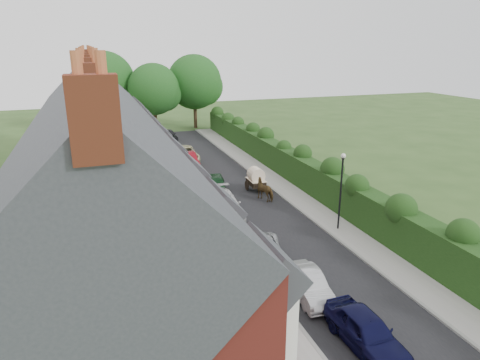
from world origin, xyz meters
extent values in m
plane|color=#2D4C1E|center=(0.00, 0.00, 0.00)|extent=(140.00, 140.00, 0.00)
cube|color=black|center=(-0.50, 11.00, 0.01)|extent=(6.00, 58.00, 0.02)
cube|color=gray|center=(3.60, 11.00, 0.06)|extent=(2.20, 58.00, 0.12)
cube|color=gray|center=(-4.35, 11.00, 0.06)|extent=(1.70, 58.00, 0.12)
cube|color=gray|center=(2.55, 11.00, 0.07)|extent=(0.18, 58.00, 0.13)
cube|color=gray|center=(-3.55, 11.00, 0.07)|extent=(0.18, 58.00, 0.13)
cube|color=black|center=(5.40, 11.00, 1.25)|extent=(1.50, 58.00, 2.50)
cube|color=maroon|center=(-11.00, 10.00, 3.25)|extent=(8.00, 40.00, 6.50)
cube|color=#2C2E35|center=(-11.00, 10.00, 6.50)|extent=(8.00, 40.20, 8.00)
cube|color=white|center=(-6.65, -8.10, 2.60)|extent=(0.70, 2.40, 5.20)
cube|color=black|center=(-6.28, -8.10, 3.80)|extent=(0.06, 1.80, 1.60)
cube|color=#2C2E35|center=(-6.80, -8.10, 5.60)|extent=(1.70, 2.60, 1.70)
cube|color=#3F2D2D|center=(-6.96, -6.00, 1.05)|extent=(0.08, 0.90, 2.10)
cube|color=white|center=(-6.95, -6.10, 4.40)|extent=(0.12, 1.20, 1.60)
cube|color=white|center=(-6.65, -3.10, 2.60)|extent=(0.70, 2.40, 5.20)
cube|color=black|center=(-6.28, -3.10, 1.40)|extent=(0.06, 1.80, 1.60)
cube|color=black|center=(-6.28, -3.10, 3.80)|extent=(0.06, 1.80, 1.60)
cube|color=#2C2E35|center=(-6.80, -3.10, 5.60)|extent=(1.70, 2.60, 1.70)
cube|color=#3F2D2D|center=(-6.96, -1.00, 1.05)|extent=(0.08, 0.90, 2.10)
cube|color=white|center=(-6.95, -1.10, 4.40)|extent=(0.12, 1.20, 1.60)
cube|color=white|center=(-6.65, 1.90, 2.60)|extent=(0.70, 2.40, 5.20)
cube|color=black|center=(-6.28, 1.90, 1.40)|extent=(0.06, 1.80, 1.60)
cube|color=black|center=(-6.28, 1.90, 3.80)|extent=(0.06, 1.80, 1.60)
cube|color=#2C2E35|center=(-6.80, 1.90, 5.60)|extent=(1.70, 2.60, 1.70)
cube|color=#3F2D2D|center=(-6.96, 4.00, 1.05)|extent=(0.08, 0.90, 2.10)
cube|color=white|center=(-6.95, 3.90, 4.40)|extent=(0.12, 1.20, 1.60)
cube|color=white|center=(-6.65, 6.90, 2.60)|extent=(0.70, 2.40, 5.20)
cube|color=black|center=(-6.28, 6.90, 1.40)|extent=(0.06, 1.80, 1.60)
cube|color=black|center=(-6.28, 6.90, 3.80)|extent=(0.06, 1.80, 1.60)
cube|color=#2C2E35|center=(-6.80, 6.90, 5.60)|extent=(1.70, 2.60, 1.70)
cube|color=#3F2D2D|center=(-6.96, 9.00, 1.05)|extent=(0.08, 0.90, 2.10)
cube|color=white|center=(-6.95, 8.90, 4.40)|extent=(0.12, 1.20, 1.60)
cube|color=white|center=(-6.65, 11.90, 2.60)|extent=(0.70, 2.40, 5.20)
cube|color=black|center=(-6.28, 11.90, 1.40)|extent=(0.06, 1.80, 1.60)
cube|color=black|center=(-6.28, 11.90, 3.80)|extent=(0.06, 1.80, 1.60)
cube|color=#2C2E35|center=(-6.80, 11.90, 5.60)|extent=(1.70, 2.60, 1.70)
cube|color=#3F2D2D|center=(-6.96, 14.00, 1.05)|extent=(0.08, 0.90, 2.10)
cube|color=white|center=(-6.95, 13.90, 4.40)|extent=(0.12, 1.20, 1.60)
cube|color=white|center=(-6.65, 16.90, 2.60)|extent=(0.70, 2.40, 5.20)
cube|color=black|center=(-6.28, 16.90, 1.40)|extent=(0.06, 1.80, 1.60)
cube|color=black|center=(-6.28, 16.90, 3.80)|extent=(0.06, 1.80, 1.60)
cube|color=#2C2E35|center=(-6.80, 16.90, 5.60)|extent=(1.70, 2.60, 1.70)
cube|color=#3F2D2D|center=(-6.96, 19.00, 1.05)|extent=(0.08, 0.90, 2.10)
cube|color=white|center=(-6.95, 18.90, 4.40)|extent=(0.12, 1.20, 1.60)
cube|color=white|center=(-6.65, 21.90, 2.60)|extent=(0.70, 2.40, 5.20)
cube|color=black|center=(-6.28, 21.90, 1.40)|extent=(0.06, 1.80, 1.60)
cube|color=black|center=(-6.28, 21.90, 3.80)|extent=(0.06, 1.80, 1.60)
cube|color=#2C2E35|center=(-6.80, 21.90, 5.60)|extent=(1.70, 2.60, 1.70)
cube|color=#3F2D2D|center=(-6.96, 24.00, 1.05)|extent=(0.08, 0.90, 2.10)
cube|color=white|center=(-6.95, 23.90, 4.40)|extent=(0.12, 1.20, 1.60)
cube|color=white|center=(-6.65, 26.90, 2.60)|extent=(0.70, 2.40, 5.20)
cube|color=black|center=(-6.28, 26.90, 1.40)|extent=(0.06, 1.80, 1.60)
cube|color=black|center=(-6.28, 26.90, 3.80)|extent=(0.06, 1.80, 1.60)
cube|color=#2C2E35|center=(-6.80, 26.90, 5.60)|extent=(1.70, 2.60, 1.70)
cube|color=#3F2D2D|center=(-6.96, 29.00, 1.05)|extent=(0.08, 0.90, 2.10)
cube|color=white|center=(-6.95, 28.90, 4.40)|extent=(0.12, 1.20, 1.60)
cube|color=brown|center=(-11.00, -10.00, 10.30)|extent=(0.90, 0.50, 1.60)
cylinder|color=#A85832|center=(-11.20, -10.00, 11.25)|extent=(0.20, 0.20, 0.50)
cylinder|color=#A85832|center=(-10.80, -10.00, 11.25)|extent=(0.20, 0.20, 0.50)
cube|color=brown|center=(-11.00, -5.00, 10.30)|extent=(0.90, 0.50, 1.60)
cylinder|color=#A85832|center=(-11.20, -5.00, 11.25)|extent=(0.20, 0.20, 0.50)
cylinder|color=#A85832|center=(-10.80, -5.00, 11.25)|extent=(0.20, 0.20, 0.50)
cube|color=brown|center=(-11.00, 0.00, 10.30)|extent=(0.90, 0.50, 1.60)
cylinder|color=#A85832|center=(-11.20, 0.00, 11.25)|extent=(0.20, 0.20, 0.50)
cylinder|color=#A85832|center=(-10.80, 0.00, 11.25)|extent=(0.20, 0.20, 0.50)
cube|color=brown|center=(-11.00, 5.00, 10.30)|extent=(0.90, 0.50, 1.60)
cylinder|color=#A85832|center=(-11.20, 5.00, 11.25)|extent=(0.20, 0.20, 0.50)
cylinder|color=#A85832|center=(-10.80, 5.00, 11.25)|extent=(0.20, 0.20, 0.50)
cube|color=brown|center=(-11.00, 10.00, 10.30)|extent=(0.90, 0.50, 1.60)
cylinder|color=#A85832|center=(-11.20, 10.00, 11.25)|extent=(0.20, 0.20, 0.50)
cylinder|color=#A85832|center=(-10.80, 10.00, 11.25)|extent=(0.20, 0.20, 0.50)
cube|color=brown|center=(-11.00, 15.00, 10.30)|extent=(0.90, 0.50, 1.60)
cylinder|color=#A85832|center=(-11.20, 15.00, 11.25)|extent=(0.20, 0.20, 0.50)
cylinder|color=#A85832|center=(-10.80, 15.00, 11.25)|extent=(0.20, 0.20, 0.50)
cube|color=brown|center=(-11.00, 20.00, 10.30)|extent=(0.90, 0.50, 1.60)
cylinder|color=#A85832|center=(-11.20, 20.00, 11.25)|extent=(0.20, 0.20, 0.50)
cylinder|color=#A85832|center=(-10.80, 20.00, 11.25)|extent=(0.20, 0.20, 0.50)
cube|color=brown|center=(-11.00, 25.00, 10.30)|extent=(0.90, 0.50, 1.60)
cylinder|color=#A85832|center=(-11.20, 25.00, 11.25)|extent=(0.20, 0.20, 0.50)
cylinder|color=#A85832|center=(-10.80, 25.00, 11.25)|extent=(0.20, 0.20, 0.50)
cube|color=brown|center=(-11.00, 30.00, 10.30)|extent=(0.90, 0.50, 1.60)
cylinder|color=#A85832|center=(-11.20, 30.00, 11.25)|extent=(0.20, 0.20, 0.50)
cylinder|color=#A85832|center=(-10.80, 30.00, 11.25)|extent=(0.20, 0.20, 0.50)
cube|color=brown|center=(-5.35, -2.50, 0.45)|extent=(0.30, 4.70, 0.90)
cube|color=brown|center=(-5.35, 2.50, 0.45)|extent=(0.30, 4.70, 0.90)
cube|color=brown|center=(-5.35, 7.50, 0.45)|extent=(0.30, 4.70, 0.90)
cube|color=brown|center=(-5.35, 12.50, 0.45)|extent=(0.30, 4.70, 0.90)
cube|color=brown|center=(-5.35, 17.50, 0.45)|extent=(0.30, 4.70, 0.90)
cube|color=brown|center=(-5.35, 22.50, 0.45)|extent=(0.30, 4.70, 0.90)
cube|color=brown|center=(-5.35, 27.50, 0.45)|extent=(0.30, 4.70, 0.90)
cube|color=brown|center=(-5.35, -5.00, 0.55)|extent=(0.35, 0.35, 1.10)
cube|color=brown|center=(-5.35, 0.00, 0.55)|extent=(0.35, 0.35, 1.10)
cube|color=brown|center=(-5.35, 5.00, 0.55)|extent=(0.35, 0.35, 1.10)
cube|color=brown|center=(-5.35, 10.00, 0.55)|extent=(0.35, 0.35, 1.10)
cube|color=brown|center=(-5.35, 15.00, 0.55)|extent=(0.35, 0.35, 1.10)
cube|color=brown|center=(-5.35, 20.00, 0.55)|extent=(0.35, 0.35, 1.10)
cube|color=brown|center=(-5.35, 25.00, 0.55)|extent=(0.35, 0.35, 1.10)
cube|color=brown|center=(-5.35, 30.00, 0.55)|extent=(0.35, 0.35, 1.10)
cylinder|color=black|center=(3.40, 4.00, 2.40)|extent=(0.12, 0.12, 4.80)
cylinder|color=black|center=(3.40, 4.00, 4.85)|extent=(0.20, 0.20, 0.10)
sphere|color=silver|center=(3.40, 4.00, 5.00)|extent=(0.32, 0.32, 0.32)
cylinder|color=#332316|center=(-3.00, 40.00, 2.38)|extent=(0.50, 0.50, 4.75)
sphere|color=#184818|center=(-3.00, 40.00, 5.89)|extent=(6.80, 6.80, 6.80)
sphere|color=#184818|center=(-1.64, 40.30, 5.23)|extent=(4.76, 4.76, 4.76)
cylinder|color=#332316|center=(3.00, 42.00, 2.62)|extent=(0.50, 0.50, 5.25)
sphere|color=#184818|center=(3.00, 42.00, 6.51)|extent=(7.60, 7.60, 7.60)
sphere|color=#184818|center=(4.52, 42.30, 5.78)|extent=(5.32, 5.32, 5.32)
cylinder|color=#332316|center=(-9.00, 43.00, 2.75)|extent=(0.50, 0.50, 5.50)
sphere|color=#184818|center=(-9.00, 43.00, 6.82)|extent=(8.00, 8.00, 8.00)
sphere|color=#184818|center=(-7.40, 43.30, 6.05)|extent=(5.60, 5.60, 5.60)
imported|color=black|center=(-1.60, -6.20, 0.73)|extent=(1.81, 4.30, 1.45)
imported|color=#A2A2A6|center=(-2.09, -2.22, 0.64)|extent=(1.64, 3.99, 1.29)
imported|color=#A0A2A8|center=(-2.90, 1.40, 0.65)|extent=(3.22, 5.09, 1.31)
imported|color=#B8B8B8|center=(-2.86, 8.91, 0.78)|extent=(2.63, 5.53, 1.56)
imported|color=black|center=(-2.08, 13.80, 0.70)|extent=(2.47, 4.36, 1.40)
imported|color=maroon|center=(-2.72, 21.50, 0.78)|extent=(1.67, 4.72, 1.55)
imported|color=#BFB68A|center=(-2.39, 24.34, 0.75)|extent=(2.64, 5.44, 1.49)
imported|color=#54585B|center=(-3.00, 29.40, 0.70)|extent=(3.12, 5.14, 1.39)
imported|color=black|center=(-2.14, 35.00, 0.66)|extent=(1.94, 4.03, 1.33)
imported|color=#4E3A1C|center=(1.11, 10.84, 0.83)|extent=(1.60, 2.16, 1.66)
cube|color=black|center=(1.11, 12.93, 0.79)|extent=(1.11, 1.85, 0.46)
cylinder|color=beige|center=(1.11, 12.93, 1.43)|extent=(1.20, 1.16, 1.20)
cube|color=beige|center=(1.11, 12.93, 1.02)|extent=(1.22, 1.90, 0.04)
cylinder|color=black|center=(0.51, 13.49, 0.42)|extent=(0.07, 0.83, 0.83)
cylinder|color=black|center=(1.72, 13.49, 0.42)|extent=(0.07, 0.83, 0.83)
cylinder|color=black|center=(0.79, 11.92, 0.83)|extent=(0.06, 1.66, 0.06)
cylinder|color=black|center=(1.44, 11.92, 0.83)|extent=(0.06, 1.66, 0.06)
camera|label=1|loc=(-11.04, -18.11, 11.60)|focal=32.00mm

